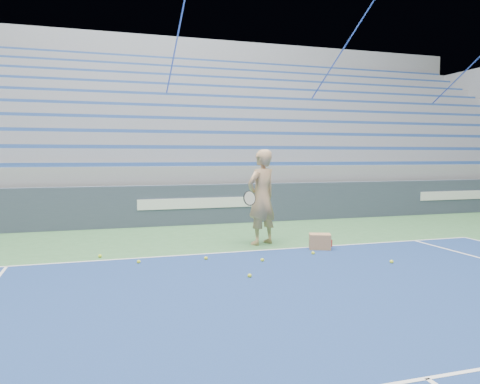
{
  "coord_description": "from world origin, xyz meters",
  "views": [
    {
      "loc": [
        -2.64,
        3.22,
        1.89
      ],
      "look_at": [
        0.21,
        12.38,
        1.15
      ],
      "focal_mm": 35.0,
      "sensor_mm": 36.0,
      "label": 1
    }
  ],
  "objects": [
    {
      "name": "tennis_ball_5",
      "position": [
        -0.38,
        9.99,
        0.03
      ],
      "size": [
        0.07,
        0.07,
        0.07
      ],
      "primitive_type": "sphere",
      "color": "#DFEF30",
      "rests_on": "ground"
    },
    {
      "name": "tennis_ball_3",
      "position": [
        2.31,
        10.16,
        0.03
      ],
      "size": [
        0.07,
        0.07,
        0.07
      ],
      "primitive_type": "sphere",
      "color": "#DFEF30",
      "rests_on": "ground"
    },
    {
      "name": "tennis_ball_2",
      "position": [
        1.32,
        11.24,
        0.03
      ],
      "size": [
        0.07,
        0.07,
        0.07
      ],
      "primitive_type": "sphere",
      "color": "#DFEF30",
      "rests_on": "ground"
    },
    {
      "name": "tennis_ball_6",
      "position": [
        -0.75,
        11.4,
        0.03
      ],
      "size": [
        0.07,
        0.07,
        0.07
      ],
      "primitive_type": "sphere",
      "color": "#DFEF30",
      "rests_on": "ground"
    },
    {
      "name": "tennis_ball_4",
      "position": [
        -1.94,
        11.48,
        0.03
      ],
      "size": [
        0.07,
        0.07,
        0.07
      ],
      "primitive_type": "sphere",
      "color": "#DFEF30",
      "rests_on": "ground"
    },
    {
      "name": "ball_box",
      "position": [
        1.68,
        11.67,
        0.16
      ],
      "size": [
        0.51,
        0.46,
        0.32
      ],
      "color": "#A77951",
      "rests_on": "ground"
    },
    {
      "name": "tennis_ball_1",
      "position": [
        -2.59,
        12.18,
        0.03
      ],
      "size": [
        0.07,
        0.07,
        0.07
      ],
      "primitive_type": "sphere",
      "color": "#DFEF30",
      "rests_on": "ground"
    },
    {
      "name": "sponsor_barrier",
      "position": [
        0.0,
        15.88,
        0.55
      ],
      "size": [
        30.0,
        0.32,
        1.1
      ],
      "color": "#353F51",
      "rests_on": "ground"
    },
    {
      "name": "bleachers",
      "position": [
        0.0,
        21.6,
        2.36
      ],
      "size": [
        31.0,
        9.15,
        7.3
      ],
      "color": "gray",
      "rests_on": "ground"
    },
    {
      "name": "tennis_ball_0",
      "position": [
        0.18,
        10.97,
        0.03
      ],
      "size": [
        0.07,
        0.07,
        0.07
      ],
      "primitive_type": "sphere",
      "color": "#DFEF30",
      "rests_on": "ground"
    },
    {
      "name": "tennis_player",
      "position": [
        0.74,
        12.56,
        1.01
      ],
      "size": [
        1.04,
        0.99,
        2.03
      ],
      "color": "tan",
      "rests_on": "ground"
    }
  ]
}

